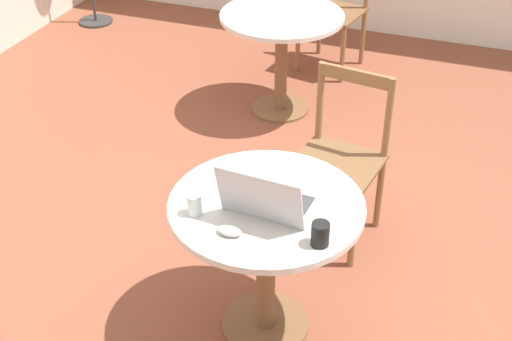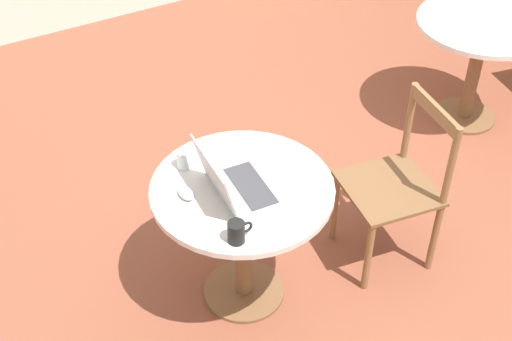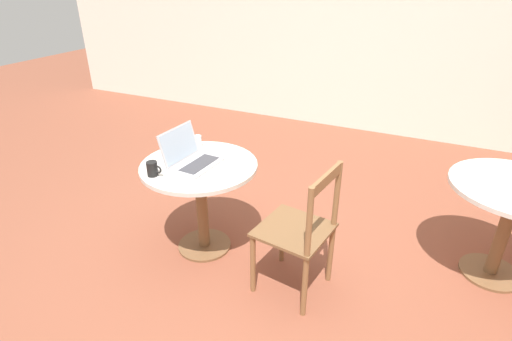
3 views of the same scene
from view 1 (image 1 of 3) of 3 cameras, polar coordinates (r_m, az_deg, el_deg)
ground_plane at (r=3.71m, az=4.93°, el=-8.25°), size 16.00×16.00×0.00m
cafe_table_near at (r=3.06m, az=0.82°, el=-4.94°), size 0.83×0.83×0.72m
cafe_table_mid at (r=4.87m, az=2.06°, el=10.71°), size 0.83×0.83×0.72m
chair_near_right at (r=3.73m, az=6.70°, el=0.82°), size 0.49×0.49×0.92m
chair_mid_right at (r=5.62m, az=6.33°, el=12.64°), size 0.50×0.50×0.92m
laptop at (r=2.89m, az=1.06°, el=-2.39°), size 0.32×0.38×0.25m
mouse at (r=2.79m, az=-2.14°, el=-4.86°), size 0.06×0.10×0.03m
mug at (r=2.74m, az=5.18°, el=-5.05°), size 0.11×0.07×0.10m
drinking_glass at (r=2.89m, az=-4.94°, el=-2.72°), size 0.06×0.06×0.09m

